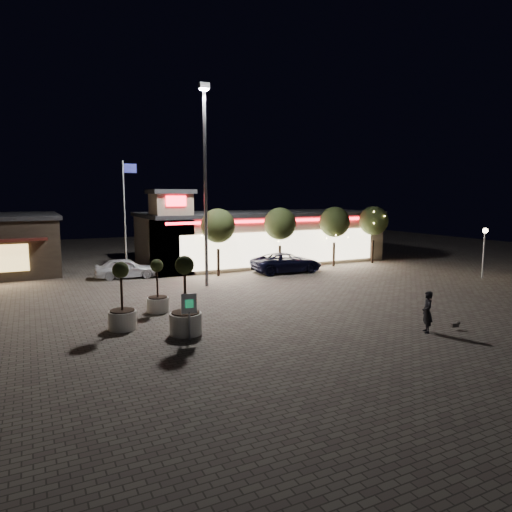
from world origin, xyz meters
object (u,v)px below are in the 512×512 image
pickup_truck (287,263)px  pedestrian (427,312)px  white_sedan (126,268)px  planter_left (122,309)px  planter_mid (185,310)px  valet_sign (189,308)px

pickup_truck → pedestrian: bearing=175.6°
white_sedan → planter_left: (-2.46, -12.32, 0.20)m
planter_mid → pickup_truck: bearing=44.6°
white_sedan → pedestrian: bearing=-148.6°
planter_mid → valet_sign: size_ratio=1.76×
pedestrian → planter_left: bearing=-89.2°
pedestrian → valet_sign: (-9.17, 3.53, 0.43)m
white_sedan → planter_mid: bearing=-175.2°
planter_left → pedestrian: bearing=-28.7°
pedestrian → planter_mid: (-9.08, 4.29, 0.14)m
white_sedan → pedestrian: 20.49m
white_sedan → planter_mid: size_ratio=1.26×
planter_mid → white_sedan: bearing=89.0°
planter_left → planter_mid: bearing=-40.6°
pickup_truck → planter_mid: 16.05m
white_sedan → pedestrian: size_ratio=2.37×
pedestrian → valet_sign: valet_sign is taller
pedestrian → planter_left: (-11.28, 6.17, 0.03)m
white_sedan → valet_sign: size_ratio=2.22×
white_sedan → pickup_truck: bearing=-98.9°
pickup_truck → white_sedan: pickup_truck is taller
pedestrian → valet_sign: bearing=-81.6°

